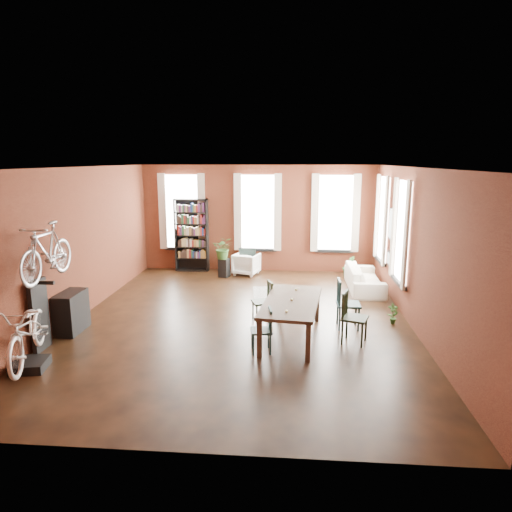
# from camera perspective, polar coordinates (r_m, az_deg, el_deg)

# --- Properties ---
(room) EXTENTS (9.00, 9.04, 3.22)m
(room) POSITION_cam_1_polar(r_m,az_deg,el_deg) (9.87, -0.06, 4.91)
(room) COLOR black
(room) RESTS_ON ground
(dining_table) EXTENTS (1.26, 2.29, 0.74)m
(dining_table) POSITION_cam_1_polar(r_m,az_deg,el_deg) (8.79, 4.44, -7.88)
(dining_table) COLOR #48382B
(dining_table) RESTS_ON ground
(dining_chair_a) EXTENTS (0.42, 0.42, 0.80)m
(dining_chair_a) POSITION_cam_1_polar(r_m,az_deg,el_deg) (8.14, 0.65, -9.29)
(dining_chair_a) COLOR #1B3B3B
(dining_chair_a) RESTS_ON ground
(dining_chair_b) EXTENTS (0.50, 0.50, 0.85)m
(dining_chair_b) POSITION_cam_1_polar(r_m,az_deg,el_deg) (9.61, 0.78, -5.74)
(dining_chair_b) COLOR black
(dining_chair_b) RESTS_ON ground
(dining_chair_c) EXTENTS (0.57, 0.57, 0.97)m
(dining_chair_c) POSITION_cam_1_polar(r_m,az_deg,el_deg) (8.69, 12.24, -7.57)
(dining_chair_c) COLOR black
(dining_chair_c) RESTS_ON ground
(dining_chair_d) EXTENTS (0.47, 0.47, 1.00)m
(dining_chair_d) POSITION_cam_1_polar(r_m,az_deg,el_deg) (9.41, 11.47, -5.91)
(dining_chair_d) COLOR #1B383B
(dining_chair_d) RESTS_ON ground
(bookshelf) EXTENTS (1.00, 0.32, 2.20)m
(bookshelf) POSITION_cam_1_polar(r_m,az_deg,el_deg) (13.97, -8.04, 2.59)
(bookshelf) COLOR black
(bookshelf) RESTS_ON ground
(white_armchair) EXTENTS (0.83, 0.80, 0.70)m
(white_armchair) POSITION_cam_1_polar(r_m,az_deg,el_deg) (13.50, -1.21, -0.86)
(white_armchair) COLOR white
(white_armchair) RESTS_ON ground
(cream_sofa) EXTENTS (0.61, 2.08, 0.81)m
(cream_sofa) POSITION_cam_1_polar(r_m,az_deg,el_deg) (12.25, 13.43, -2.25)
(cream_sofa) COLOR beige
(cream_sofa) RESTS_ON ground
(striped_rug) EXTENTS (1.14, 1.66, 0.01)m
(striped_rug) POSITION_cam_1_polar(r_m,az_deg,el_deg) (11.52, 2.12, -4.91)
(striped_rug) COLOR black
(striped_rug) RESTS_ON ground
(bike_trainer) EXTENTS (0.60, 0.60, 0.15)m
(bike_trainer) POSITION_cam_1_polar(r_m,az_deg,el_deg) (8.47, -26.41, -12.11)
(bike_trainer) COLOR black
(bike_trainer) RESTS_ON ground
(bike_wall_rack) EXTENTS (0.16, 0.60, 1.30)m
(bike_wall_rack) POSITION_cam_1_polar(r_m,az_deg,el_deg) (9.00, -25.45, -6.69)
(bike_wall_rack) COLOR black
(bike_wall_rack) RESTS_ON ground
(console_table) EXTENTS (0.40, 0.80, 0.80)m
(console_table) POSITION_cam_1_polar(r_m,az_deg,el_deg) (9.77, -22.09, -6.52)
(console_table) COLOR black
(console_table) RESTS_ON ground
(plant_stand) EXTENTS (0.33, 0.33, 0.54)m
(plant_stand) POSITION_cam_1_polar(r_m,az_deg,el_deg) (13.27, -4.01, -1.48)
(plant_stand) COLOR black
(plant_stand) RESTS_ON ground
(plant_by_sofa) EXTENTS (0.53, 0.72, 0.29)m
(plant_by_sofa) POSITION_cam_1_polar(r_m,az_deg,el_deg) (13.49, 11.48, -2.02)
(plant_by_sofa) COLOR #295923
(plant_by_sofa) RESTS_ON ground
(plant_small) EXTENTS (0.33, 0.47, 0.15)m
(plant_small) POSITION_cam_1_polar(r_m,az_deg,el_deg) (9.97, 16.70, -7.71)
(plant_small) COLOR #316327
(plant_small) RESTS_ON ground
(bicycle_floor) EXTENTS (0.92, 1.16, 1.92)m
(bicycle_floor) POSITION_cam_1_polar(r_m,az_deg,el_deg) (8.12, -26.92, -5.35)
(bicycle_floor) COLOR silver
(bicycle_floor) RESTS_ON bike_trainer
(bicycle_hung) EXTENTS (0.47, 1.00, 1.66)m
(bicycle_hung) POSITION_cam_1_polar(r_m,az_deg,el_deg) (8.55, -24.89, 2.66)
(bicycle_hung) COLOR #A5A8AD
(bicycle_hung) RESTS_ON bike_wall_rack
(plant_on_stand) EXTENTS (0.64, 0.70, 0.50)m
(plant_on_stand) POSITION_cam_1_polar(r_m,az_deg,el_deg) (13.14, -4.12, 0.70)
(plant_on_stand) COLOR #2E5522
(plant_on_stand) RESTS_ON plant_stand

